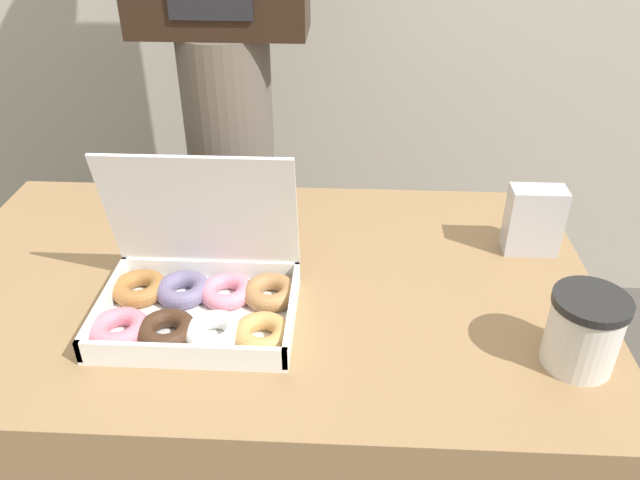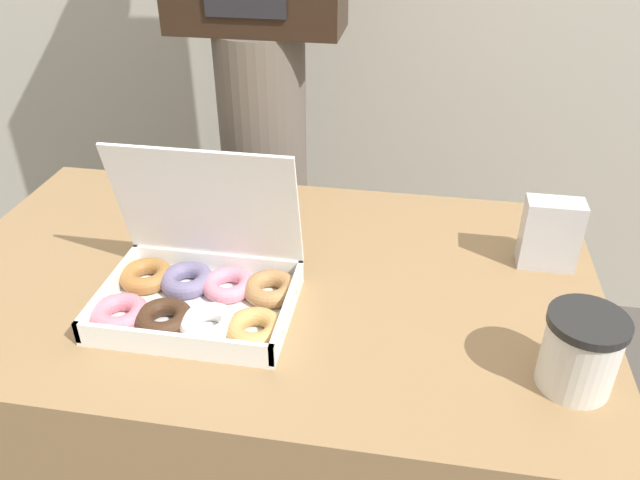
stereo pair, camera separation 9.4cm
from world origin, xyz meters
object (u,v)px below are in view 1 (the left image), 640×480
at_px(coffee_cup, 584,331).
at_px(napkin_holder, 534,220).
at_px(person_customer, 222,37).
at_px(donut_box, 198,297).

relative_size(coffee_cup, napkin_holder, 0.91).
bearing_deg(coffee_cup, person_customer, 128.14).
bearing_deg(donut_box, napkin_holder, 21.37).
bearing_deg(napkin_holder, donut_box, -158.63).
distance_m(coffee_cup, napkin_holder, 0.29).
bearing_deg(napkin_holder, coffee_cup, -90.08).
height_order(donut_box, napkin_holder, donut_box).
xyz_separation_m(coffee_cup, person_customer, (-0.64, 0.81, 0.19)).
distance_m(coffee_cup, person_customer, 1.05).
xyz_separation_m(donut_box, napkin_holder, (0.55, 0.22, 0.03)).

